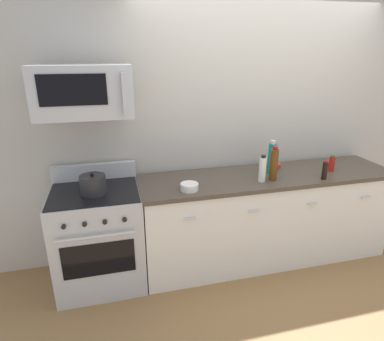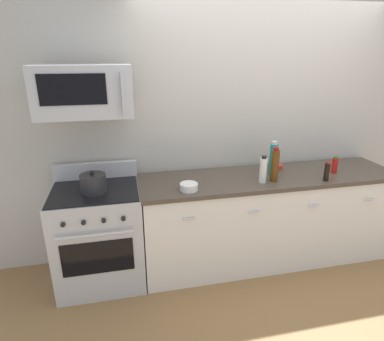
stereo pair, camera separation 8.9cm
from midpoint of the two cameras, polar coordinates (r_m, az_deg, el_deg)
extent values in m
plane|color=olive|center=(3.66, 13.06, -14.42)|extent=(6.74, 6.74, 0.00)
cube|color=#B7B2A8|center=(3.48, 11.96, 8.15)|extent=(5.61, 0.10, 2.70)
cube|color=silver|center=(3.44, 13.63, -8.34)|extent=(2.49, 0.62, 0.88)
cube|color=#473D33|center=(3.25, 14.29, -1.17)|extent=(2.52, 0.65, 0.04)
cube|color=black|center=(3.43, 15.15, -16.22)|extent=(2.49, 0.02, 0.10)
cylinder|color=silver|center=(2.77, 0.37, -8.42)|extent=(0.10, 0.02, 0.02)
cylinder|color=silver|center=(2.94, 11.60, -7.10)|extent=(0.10, 0.02, 0.02)
cylinder|color=silver|center=(3.20, 21.23, -5.74)|extent=(0.10, 0.02, 0.02)
cylinder|color=silver|center=(3.55, 29.16, -4.49)|extent=(0.10, 0.02, 0.02)
cube|color=#B7BABF|center=(3.14, -15.02, -11.11)|extent=(0.76, 0.64, 0.91)
cube|color=black|center=(2.86, -15.22, -14.50)|extent=(0.58, 0.01, 0.30)
cylinder|color=#B7BABF|center=(2.72, -15.69, -10.85)|extent=(0.61, 0.02, 0.02)
cube|color=#B7BABF|center=(3.17, -15.71, -0.09)|extent=(0.76, 0.06, 0.16)
cube|color=black|center=(2.93, -15.82, -3.35)|extent=(0.73, 0.61, 0.01)
cylinder|color=black|center=(2.71, -20.74, -8.84)|extent=(0.04, 0.02, 0.04)
cylinder|color=black|center=(2.69, -17.52, -8.68)|extent=(0.04, 0.02, 0.04)
cylinder|color=black|center=(2.68, -14.26, -8.48)|extent=(0.04, 0.02, 0.04)
cylinder|color=black|center=(2.67, -10.98, -8.25)|extent=(0.04, 0.02, 0.04)
cube|color=#B7BABF|center=(2.77, -17.43, 13.13)|extent=(0.74, 0.40, 0.40)
cube|color=black|center=(2.57, -19.19, 13.19)|extent=(0.48, 0.01, 0.22)
cube|color=#B7BABF|center=(2.54, -10.94, 13.12)|extent=(0.02, 0.04, 0.30)
cylinder|color=#B21914|center=(3.50, 24.32, 0.81)|extent=(0.06, 0.06, 0.15)
cylinder|color=#19721E|center=(3.48, 24.51, 2.09)|extent=(0.04, 0.04, 0.01)
cylinder|color=black|center=(3.25, 23.20, -0.29)|extent=(0.05, 0.05, 0.16)
cylinder|color=maroon|center=(3.22, 23.42, 1.22)|extent=(0.03, 0.03, 0.02)
cylinder|color=#197F7A|center=(3.24, 14.77, 1.91)|extent=(0.08, 0.08, 0.30)
cylinder|color=beige|center=(3.20, 15.02, 4.69)|extent=(0.05, 0.05, 0.03)
cylinder|color=silver|center=(3.02, 13.14, 0.01)|extent=(0.07, 0.07, 0.23)
cylinder|color=black|center=(2.98, 13.32, 2.27)|extent=(0.04, 0.04, 0.02)
cylinder|color=#59330F|center=(3.06, 15.06, 0.78)|extent=(0.07, 0.07, 0.29)
cylinder|color=maroon|center=(3.02, 15.34, 3.67)|extent=(0.05, 0.05, 0.03)
cylinder|color=#B72D28|center=(3.45, 15.16, 0.72)|extent=(0.14, 0.14, 0.04)
torus|color=#B72D28|center=(3.44, 15.19, 1.01)|extent=(0.14, 0.14, 0.01)
cylinder|color=#B72D28|center=(3.46, 15.13, 0.43)|extent=(0.08, 0.08, 0.01)
cylinder|color=white|center=(2.80, 0.35, -2.87)|extent=(0.16, 0.16, 0.06)
torus|color=white|center=(2.79, 0.35, -2.36)|extent=(0.16, 0.16, 0.01)
cylinder|color=white|center=(2.81, 0.35, -3.35)|extent=(0.09, 0.09, 0.01)
cylinder|color=#262628|center=(2.85, -16.03, -2.17)|extent=(0.21, 0.21, 0.16)
sphere|color=black|center=(2.82, -16.21, -0.41)|extent=(0.04, 0.04, 0.04)
camera|label=1|loc=(0.04, -89.12, 0.32)|focal=30.54mm
camera|label=2|loc=(0.04, 90.88, -0.32)|focal=30.54mm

